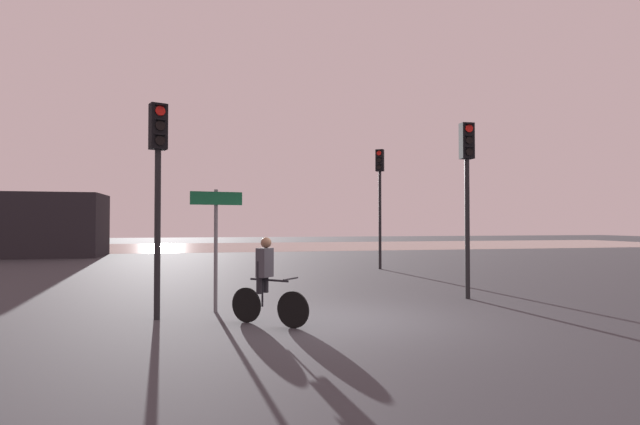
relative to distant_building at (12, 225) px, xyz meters
The scene contains 8 objects.
ground_plane 25.41m from the distant_building, 58.16° to the right, with size 120.00×120.00×0.00m, color #333338.
water_strip 16.79m from the distant_building, 36.79° to the left, with size 80.00×16.00×0.01m, color #9E937F.
distant_building is the anchor object (origin of this frame).
traffic_light_near_left 22.82m from the distant_building, 64.88° to the right, with size 0.38×0.40×4.23m.
traffic_light_near_right 25.90m from the distant_building, 49.00° to the right, with size 0.33×0.35×4.40m.
traffic_light_far_right 21.00m from the distant_building, 32.86° to the right, with size 0.40×0.42×4.94m.
direction_sign_post 22.77m from the distant_building, 61.66° to the right, with size 1.09×0.20×2.60m.
cyclist 24.60m from the distant_building, 61.58° to the right, with size 1.29×1.18×1.62m.
Camera 1 is at (-2.75, -9.33, 1.87)m, focal length 28.00 mm.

